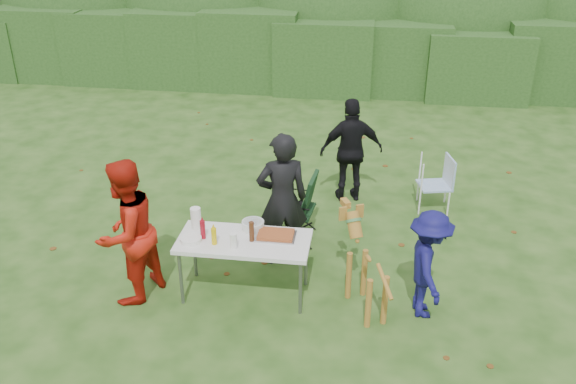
# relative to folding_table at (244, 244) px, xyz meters

# --- Properties ---
(ground) EXTENTS (80.00, 80.00, 0.00)m
(ground) POSITION_rel_folding_table_xyz_m (0.21, 0.18, -0.69)
(ground) COLOR #1E4211
(hedge_row) EXTENTS (22.00, 1.40, 1.70)m
(hedge_row) POSITION_rel_folding_table_xyz_m (0.21, 8.18, 0.16)
(hedge_row) COLOR #23471C
(hedge_row) RESTS_ON ground
(shrub_backdrop) EXTENTS (20.00, 2.60, 3.20)m
(shrub_backdrop) POSITION_rel_folding_table_xyz_m (0.21, 9.78, 0.91)
(shrub_backdrop) COLOR #3D6628
(shrub_backdrop) RESTS_ON ground
(folding_table) EXTENTS (1.50, 0.70, 0.74)m
(folding_table) POSITION_rel_folding_table_xyz_m (0.00, 0.00, 0.00)
(folding_table) COLOR silver
(folding_table) RESTS_ON ground
(person_cook) EXTENTS (0.73, 0.60, 1.74)m
(person_cook) POSITION_rel_folding_table_xyz_m (0.32, 0.77, 0.18)
(person_cook) COLOR black
(person_cook) RESTS_ON ground
(person_red_jacket) EXTENTS (0.91, 1.01, 1.72)m
(person_red_jacket) POSITION_rel_folding_table_xyz_m (-1.28, -0.22, 0.17)
(person_red_jacket) COLOR #B41A0C
(person_red_jacket) RESTS_ON ground
(person_black_puffy) EXTENTS (1.00, 0.61, 1.60)m
(person_black_puffy) POSITION_rel_folding_table_xyz_m (1.09, 2.62, 0.11)
(person_black_puffy) COLOR black
(person_black_puffy) RESTS_ON ground
(child) EXTENTS (0.58, 0.88, 1.27)m
(child) POSITION_rel_folding_table_xyz_m (2.05, -0.07, -0.05)
(child) COLOR #111051
(child) RESTS_ON ground
(dog) EXTENTS (0.87, 1.18, 1.05)m
(dog) POSITION_rel_folding_table_xyz_m (1.40, -0.11, -0.16)
(dog) COLOR #9F6E28
(dog) RESTS_ON ground
(camping_chair) EXTENTS (0.66, 0.66, 0.96)m
(camping_chair) POSITION_rel_folding_table_xyz_m (0.39, 1.36, -0.21)
(camping_chair) COLOR black
(camping_chair) RESTS_ON ground
(lawn_chair) EXTENTS (0.58, 0.58, 0.82)m
(lawn_chair) POSITION_rel_folding_table_xyz_m (2.32, 2.48, -0.28)
(lawn_chair) COLOR #3D73BA
(lawn_chair) RESTS_ON ground
(food_tray) EXTENTS (0.45, 0.30, 0.02)m
(food_tray) POSITION_rel_folding_table_xyz_m (0.35, 0.10, 0.06)
(food_tray) COLOR #B7B7BA
(food_tray) RESTS_ON folding_table
(focaccia_bread) EXTENTS (0.40, 0.26, 0.04)m
(focaccia_bread) POSITION_rel_folding_table_xyz_m (0.35, 0.10, 0.09)
(focaccia_bread) COLOR #9A4922
(focaccia_bread) RESTS_ON food_tray
(mustard_bottle) EXTENTS (0.06, 0.06, 0.20)m
(mustard_bottle) POSITION_rel_folding_table_xyz_m (-0.31, -0.14, 0.15)
(mustard_bottle) COLOR #DBB90A
(mustard_bottle) RESTS_ON folding_table
(ketchup_bottle) EXTENTS (0.06, 0.06, 0.22)m
(ketchup_bottle) POSITION_rel_folding_table_xyz_m (-0.46, -0.03, 0.16)
(ketchup_bottle) COLOR maroon
(ketchup_bottle) RESTS_ON folding_table
(beer_bottle) EXTENTS (0.06, 0.06, 0.24)m
(beer_bottle) POSITION_rel_folding_table_xyz_m (0.09, -0.01, 0.17)
(beer_bottle) COLOR #47230F
(beer_bottle) RESTS_ON folding_table
(paper_towel_roll) EXTENTS (0.12, 0.12, 0.26)m
(paper_towel_roll) POSITION_rel_folding_table_xyz_m (-0.60, 0.18, 0.18)
(paper_towel_roll) COLOR white
(paper_towel_roll) RESTS_ON folding_table
(cup_stack) EXTENTS (0.08, 0.08, 0.18)m
(cup_stack) POSITION_rel_folding_table_xyz_m (-0.07, -0.19, 0.14)
(cup_stack) COLOR white
(cup_stack) RESTS_ON folding_table
(pasta_bowl) EXTENTS (0.26, 0.26, 0.10)m
(pasta_bowl) POSITION_rel_folding_table_xyz_m (0.06, 0.25, 0.10)
(pasta_bowl) COLOR silver
(pasta_bowl) RESTS_ON folding_table
(plate_stack) EXTENTS (0.24, 0.24, 0.05)m
(plate_stack) POSITION_rel_folding_table_xyz_m (-0.58, -0.12, 0.08)
(plate_stack) COLOR white
(plate_stack) RESTS_ON folding_table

